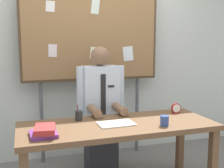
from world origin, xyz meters
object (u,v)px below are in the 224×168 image
object	(u,v)px
desk	(118,133)
book_stack	(44,131)
open_notebook	(116,124)
desk_clock	(176,109)
bulletin_board	(92,33)
pen_holder	(79,116)
person	(101,114)
coffee_mug	(164,121)

from	to	relation	value
desk	book_stack	xyz separation A→B (m)	(-0.69, -0.15, 0.13)
open_notebook	desk_clock	distance (m)	0.77
desk	bulletin_board	size ratio (longest dim) A/B	0.82
book_stack	pen_holder	world-z (taller)	pen_holder
book_stack	pen_holder	distance (m)	0.51
bulletin_board	book_stack	size ratio (longest dim) A/B	8.63
desk	bulletin_board	distance (m)	1.38
desk_clock	book_stack	bearing A→B (deg)	-166.92
person	book_stack	world-z (taller)	person
desk	desk_clock	size ratio (longest dim) A/B	16.83
book_stack	coffee_mug	world-z (taller)	coffee_mug
bulletin_board	coffee_mug	distance (m)	1.50
desk	person	world-z (taller)	person
person	coffee_mug	world-z (taller)	person
desk	coffee_mug	distance (m)	0.45
open_notebook	desk_clock	xyz separation A→B (m)	(0.75, 0.20, 0.04)
person	bulletin_board	xyz separation A→B (m)	(-0.00, 0.40, 0.93)
coffee_mug	desk_clock	bearing A→B (deg)	47.92
open_notebook	pen_holder	bearing A→B (deg)	142.00
person	pen_holder	xyz separation A→B (m)	(-0.33, -0.38, 0.11)
bulletin_board	book_stack	distance (m)	1.58
bulletin_board	pen_holder	size ratio (longest dim) A/B	13.96
book_stack	coffee_mug	xyz separation A→B (m)	(1.07, -0.05, 0.01)
bulletin_board	person	bearing A→B (deg)	-90.00
desk	pen_holder	world-z (taller)	pen_holder
open_notebook	pen_holder	distance (m)	0.39
open_notebook	person	bearing A→B (deg)	87.79
bulletin_board	open_notebook	world-z (taller)	bulletin_board
open_notebook	coffee_mug	bearing A→B (deg)	-23.71
desk_clock	pen_holder	xyz separation A→B (m)	(-1.05, 0.04, -0.00)
desk	person	xyz separation A→B (m)	(0.00, 0.60, 0.03)
book_stack	desk_clock	bearing A→B (deg)	13.08
open_notebook	coffee_mug	size ratio (longest dim) A/B	3.51
open_notebook	bulletin_board	bearing A→B (deg)	88.66
person	book_stack	size ratio (longest dim) A/B	5.59
person	coffee_mug	distance (m)	0.89
book_stack	open_notebook	world-z (taller)	book_stack
coffee_mug	book_stack	bearing A→B (deg)	177.36
pen_holder	desk	bearing A→B (deg)	-33.57
person	desk_clock	world-z (taller)	person
desk	pen_holder	distance (m)	0.42
bulletin_board	desk_clock	xyz separation A→B (m)	(0.72, -0.83, -0.81)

